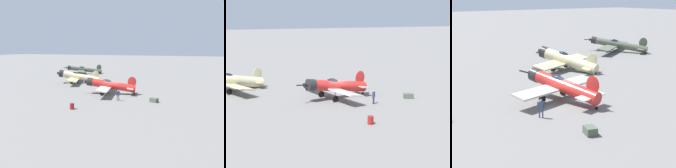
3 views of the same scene
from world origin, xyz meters
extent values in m
plane|color=slate|center=(0.00, 0.00, 0.00)|extent=(400.00, 400.00, 0.00)
cylinder|color=red|center=(0.00, 0.00, 1.58)|extent=(3.24, 8.49, 2.43)
cylinder|color=#232326|center=(0.91, -3.85, 2.11)|extent=(1.65, 1.39, 1.55)
cone|color=#232326|center=(1.06, -4.48, 2.20)|extent=(0.73, 0.75, 0.67)
cube|color=black|center=(1.10, -4.62, 2.20)|extent=(1.55, 2.43, 0.45)
ellipsoid|color=black|center=(0.19, -0.81, 2.26)|extent=(1.15, 1.90, 0.90)
cube|color=#BCB7B2|center=(0.23, -0.97, 1.35)|extent=(10.60, 4.20, 0.42)
ellipsoid|color=red|center=(-0.81, 3.39, 2.27)|extent=(0.52, 1.70, 1.96)
cube|color=#BCB7B2|center=(-0.76, 3.20, 1.21)|extent=(3.56, 1.86, 0.25)
cylinder|color=#999BA0|center=(1.87, -1.09, 0.97)|extent=(0.14, 0.14, 1.15)
cylinder|color=black|center=(1.87, -1.09, 0.40)|extent=(0.38, 0.82, 0.80)
cylinder|color=#999BA0|center=(-1.18, -1.82, 0.97)|extent=(0.14, 0.14, 1.15)
cylinder|color=black|center=(-1.18, -1.82, 0.40)|extent=(0.38, 0.82, 0.80)
cylinder|color=black|center=(-0.92, 3.88, 0.14)|extent=(0.16, 0.30, 0.28)
cylinder|color=beige|center=(-9.19, -11.69, 1.42)|extent=(4.74, 8.84, 3.20)
cylinder|color=#232326|center=(-7.64, -15.57, 2.23)|extent=(2.01, 1.74, 1.82)
cone|color=#232326|center=(-7.40, -16.17, 2.35)|extent=(0.90, 0.89, 0.79)
cube|color=black|center=(-7.34, -16.31, 2.35)|extent=(2.42, 1.83, 0.27)
ellipsoid|color=black|center=(-8.86, -12.50, 2.25)|extent=(1.37, 1.95, 0.99)
cube|color=#C6BC89|center=(-8.80, -12.66, 1.19)|extent=(11.41, 6.16, 0.57)
ellipsoid|color=beige|center=(-10.55, -8.27, 1.95)|extent=(0.79, 1.74, 2.12)
cube|color=#C6BC89|center=(-10.47, -8.46, 0.82)|extent=(3.57, 2.28, 0.31)
cylinder|color=#999BA0|center=(-7.04, -12.53, 0.93)|extent=(0.14, 0.14, 1.05)
cylinder|color=black|center=(-7.04, -12.53, 0.40)|extent=(0.48, 0.82, 0.80)
cylinder|color=#999BA0|center=(-10.16, -13.77, 0.93)|extent=(0.14, 0.14, 1.05)
cylinder|color=black|center=(-10.16, -13.77, 0.40)|extent=(0.48, 0.82, 0.80)
cylinder|color=black|center=(-10.74, -7.78, 0.14)|extent=(0.20, 0.30, 0.28)
cylinder|color=#4C5442|center=(-26.72, -19.70, 1.34)|extent=(6.38, 9.56, 2.51)
cylinder|color=#232326|center=(-24.18, -23.96, 1.96)|extent=(1.69, 1.59, 1.44)
cone|color=#232326|center=(-23.85, -24.52, 2.04)|extent=(0.79, 0.81, 0.62)
cube|color=black|center=(-23.77, -24.64, 2.04)|extent=(3.04, 0.24, 0.31)
ellipsoid|color=black|center=(-26.19, -20.59, 1.99)|extent=(1.56, 1.91, 0.89)
cube|color=#565E4C|center=(-26.09, -20.76, 1.15)|extent=(12.32, 8.44, 0.42)
ellipsoid|color=#4C5442|center=(-28.94, -15.98, 1.96)|extent=(0.98, 1.54, 2.02)
cube|color=#565E4C|center=(-28.84, -16.15, 0.89)|extent=(3.49, 2.69, 0.24)
cylinder|color=#999BA0|center=(-24.47, -20.52, 0.88)|extent=(0.14, 0.14, 0.95)
cylinder|color=black|center=(-24.47, -20.52, 0.40)|extent=(0.58, 0.79, 0.80)
cylinder|color=#999BA0|center=(-27.07, -22.07, 0.88)|extent=(0.14, 0.14, 0.95)
cylinder|color=black|center=(-27.07, -22.07, 0.40)|extent=(0.58, 0.79, 0.80)
cylinder|color=black|center=(-29.26, -15.45, 0.14)|extent=(0.23, 0.29, 0.28)
cylinder|color=#384766|center=(4.29, 2.86, 0.42)|extent=(0.12, 0.12, 0.84)
cylinder|color=#384766|center=(4.50, 2.64, 0.42)|extent=(0.12, 0.12, 0.84)
cube|color=#384766|center=(4.40, 2.75, 1.13)|extent=(0.48, 0.49, 0.59)
sphere|color=gray|center=(4.40, 2.75, 1.56)|extent=(0.22, 0.22, 0.22)
cylinder|color=#384766|center=(4.21, 2.95, 1.15)|extent=(0.09, 0.09, 0.56)
cylinder|color=#384766|center=(4.59, 2.54, 1.15)|extent=(0.09, 0.09, 0.56)
cube|color=#4C5647|center=(3.38, 8.16, 0.31)|extent=(1.12, 1.31, 0.63)
camera|label=1|loc=(37.49, 14.99, 8.12)|focal=37.35mm
camera|label=2|loc=(42.07, -16.63, 10.57)|focal=59.21mm
camera|label=3|loc=(19.61, 27.48, 10.31)|focal=56.72mm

